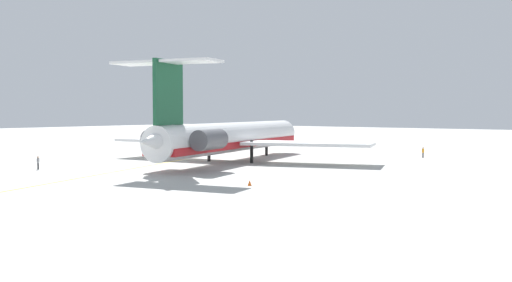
{
  "coord_description": "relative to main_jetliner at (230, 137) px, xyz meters",
  "views": [
    {
      "loc": [
        65.97,
        61.5,
        7.22
      ],
      "look_at": [
        3.53,
        14.32,
        3.1
      ],
      "focal_mm": 39.17,
      "sensor_mm": 36.0,
      "label": 1
    }
  ],
  "objects": [
    {
      "name": "main_jetliner",
      "position": [
        0.0,
        0.0,
        0.0
      ],
      "size": [
        44.89,
        40.08,
        13.21
      ],
      "rotation": [
        0.0,
        0.0,
        3.37
      ],
      "color": "white",
      "rests_on": "ground"
    },
    {
      "name": "ground_crew_near_nose",
      "position": [
        22.08,
        -12.97,
        -2.55
      ],
      "size": [
        0.42,
        0.26,
        1.66
      ],
      "rotation": [
        0.0,
        0.0,
        4.88
      ],
      "color": "black",
      "rests_on": "ground"
    },
    {
      "name": "ground",
      "position": [
        -4.77,
        -10.61,
        -3.6
      ],
      "size": [
        342.12,
        342.12,
        0.0
      ],
      "primitive_type": "plane",
      "color": "#ADADA8"
    },
    {
      "name": "ground_crew_portside",
      "position": [
        -17.9,
        -28.59,
        -2.55
      ],
      "size": [
        0.27,
        0.39,
        1.67
      ],
      "rotation": [
        0.0,
        0.0,
        0.45
      ],
      "color": "black",
      "rests_on": "ground"
    },
    {
      "name": "ground_crew_starboard",
      "position": [
        -16.22,
        -23.03,
        -2.48
      ],
      "size": [
        0.28,
        0.45,
        1.77
      ],
      "rotation": [
        0.0,
        0.0,
        3.19
      ],
      "color": "black",
      "rests_on": "ground"
    },
    {
      "name": "taxiway_centreline",
      "position": [
        -1.24,
        -9.16,
        -3.6
      ],
      "size": [
        85.15,
        27.7,
        0.01
      ],
      "primitive_type": "cube",
      "rotation": [
        0.0,
        0.0,
        3.45
      ],
      "color": "gold",
      "rests_on": "ground"
    },
    {
      "name": "ground_crew_near_tail",
      "position": [
        -24.13,
        19.24,
        -2.54
      ],
      "size": [
        0.4,
        0.27,
        1.68
      ],
      "rotation": [
        0.0,
        0.0,
        4.32
      ],
      "color": "black",
      "rests_on": "ground"
    },
    {
      "name": "safety_cone_nose",
      "position": [
        18.34,
        17.72,
        -3.33
      ],
      "size": [
        0.4,
        0.4,
        0.55
      ],
      "primitive_type": "cone",
      "color": "#EA590F",
      "rests_on": "ground"
    }
  ]
}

